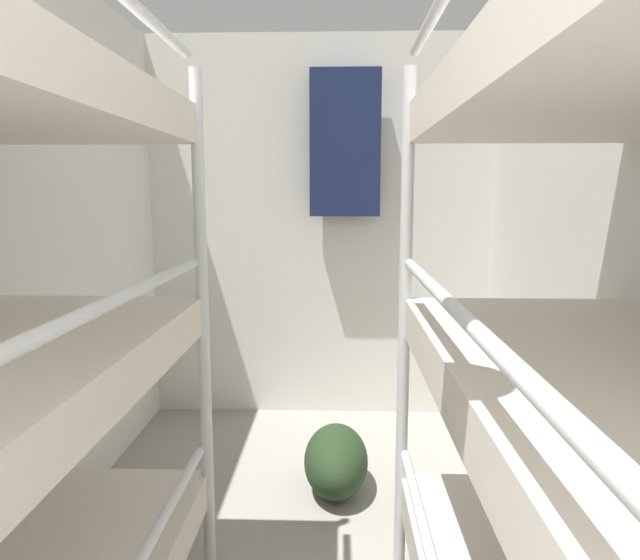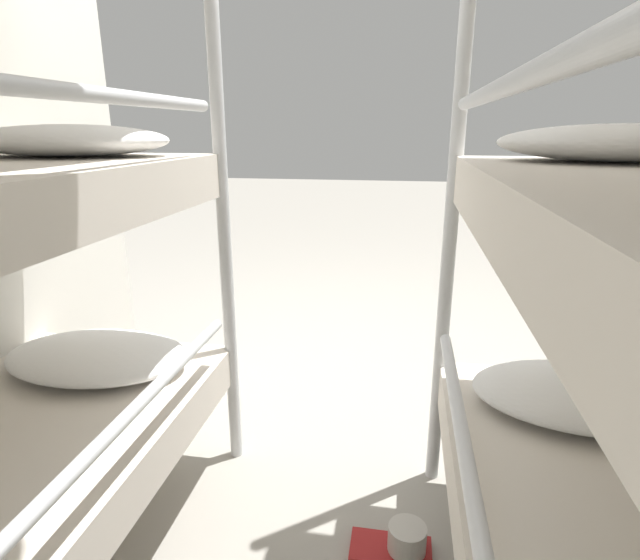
{
  "view_description": "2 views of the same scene",
  "coord_description": "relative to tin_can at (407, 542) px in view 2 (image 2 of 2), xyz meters",
  "views": [
    {
      "loc": [
        0.13,
        0.3,
        1.49
      ],
      "look_at": [
        0.05,
        2.77,
        1.12
      ],
      "focal_mm": 32.0,
      "sensor_mm": 36.0,
      "label": 1
    },
    {
      "loc": [
        -0.22,
        2.13,
        1.2
      ],
      "look_at": [
        0.05,
        0.53,
        0.7
      ],
      "focal_mm": 28.0,
      "sensor_mm": 36.0,
      "label": 2
    }
  ],
  "objects": [
    {
      "name": "ground_plane",
      "position": [
        0.28,
        -0.95,
        -0.05
      ],
      "size": [
        20.0,
        20.0,
        0.0
      ],
      "primitive_type": "plane",
      "color": "gray"
    },
    {
      "name": "tin_can",
      "position": [
        0.0,
        0.0,
        0.0
      ],
      "size": [
        0.11,
        0.11,
        0.1
      ],
      "color": "#B7B2A8",
      "rests_on": "ground_plane"
    },
    {
      "name": "floor_book",
      "position": [
        0.05,
        0.0,
        -0.04
      ],
      "size": [
        0.24,
        0.12,
        0.02
      ],
      "color": "maroon",
      "rests_on": "ground_plane"
    }
  ]
}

